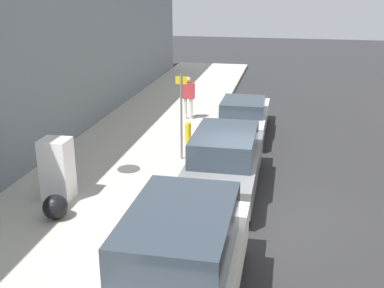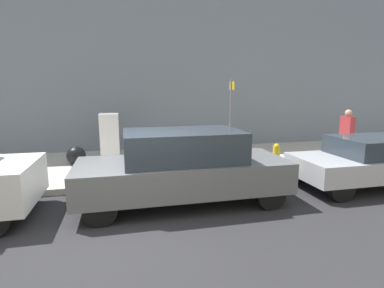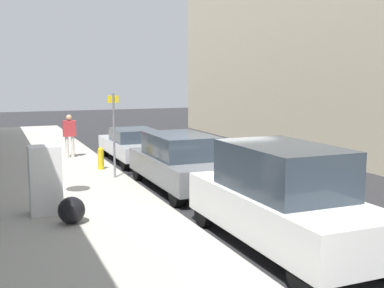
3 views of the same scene
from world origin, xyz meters
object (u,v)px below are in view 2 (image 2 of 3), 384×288
street_sign_post (231,122)px  fire_hydrant (276,156)px  discarded_refrigerator (110,137)px  pedestrian_walking_far (347,130)px  parked_suv_gray (183,166)px  trash_bag (76,155)px  parked_sedan_silver (376,161)px

street_sign_post → fire_hydrant: (-0.12, 1.61, -1.14)m
discarded_refrigerator → pedestrian_walking_far: pedestrian_walking_far is taller
fire_hydrant → pedestrian_walking_far: 3.22m
pedestrian_walking_far → parked_suv_gray: (2.40, -6.47, -0.33)m
street_sign_post → fire_hydrant: street_sign_post is taller
fire_hydrant → trash_bag: size_ratio=1.31×
fire_hydrant → trash_bag: 6.58m
fire_hydrant → parked_suv_gray: (1.76, -3.38, 0.31)m
discarded_refrigerator → parked_sedan_silver: size_ratio=0.35×
pedestrian_walking_far → parked_sedan_silver: pedestrian_walking_far is taller
fire_hydrant → parked_sedan_silver: (1.76, 2.08, 0.14)m
discarded_refrigerator → pedestrian_walking_far: 8.46m
pedestrian_walking_far → parked_sedan_silver: (2.40, -1.02, -0.50)m
street_sign_post → trash_bag: 5.27m
street_sign_post → parked_suv_gray: (1.64, -1.77, -0.84)m
street_sign_post → parked_sedan_silver: size_ratio=0.59×
fire_hydrant → trash_bag: bearing=-107.6°
trash_bag → parked_suv_gray: (3.75, 2.89, 0.41)m
street_sign_post → fire_hydrant: 1.97m
trash_bag → discarded_refrigerator: bearing=111.9°
street_sign_post → pedestrian_walking_far: street_sign_post is taller
fire_hydrant → parked_sedan_silver: bearing=49.7°
discarded_refrigerator → pedestrian_walking_far: (1.80, 8.26, 0.22)m
fire_hydrant → pedestrian_walking_far: (-0.64, 3.09, 0.63)m
discarded_refrigerator → trash_bag: bearing=-68.1°
street_sign_post → parked_suv_gray: bearing=-47.3°
trash_bag → parked_suv_gray: 4.76m
street_sign_post → trash_bag: size_ratio=4.53×
parked_suv_gray → fire_hydrant: bearing=117.5°
discarded_refrigerator → trash_bag: 1.30m
pedestrian_walking_far → parked_suv_gray: pedestrian_walking_far is taller
discarded_refrigerator → parked_sedan_silver: 8.38m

